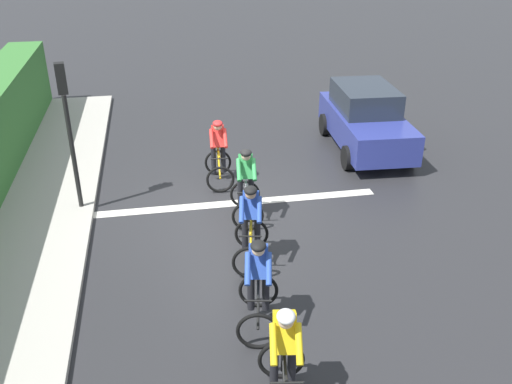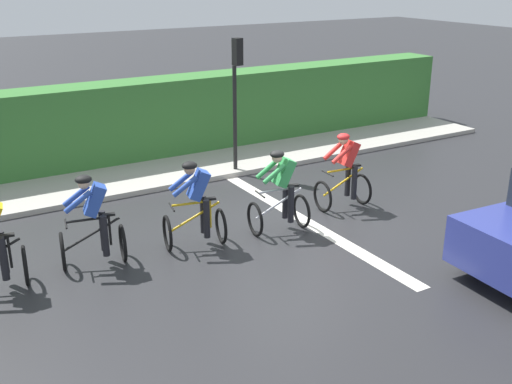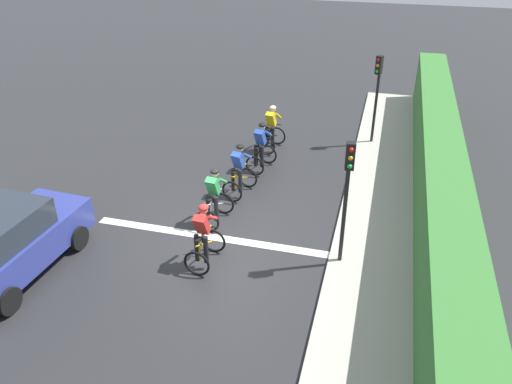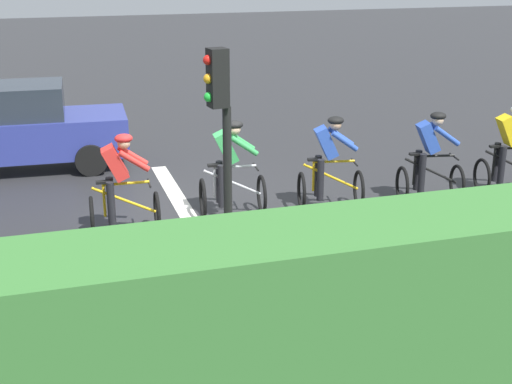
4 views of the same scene
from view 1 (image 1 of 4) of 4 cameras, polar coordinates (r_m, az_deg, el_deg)
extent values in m
plane|color=#28282B|center=(12.73, -2.67, -1.73)|extent=(80.00, 80.00, 0.00)
cube|color=#ADA89E|center=(11.31, -24.25, -8.03)|extent=(2.80, 21.97, 0.12)
cube|color=silver|center=(12.94, -2.83, -1.19)|extent=(7.00, 0.30, 0.01)
torus|color=black|center=(8.33, 2.59, -16.78)|extent=(0.68, 0.17, 0.68)
cylinder|color=black|center=(7.79, 2.88, -18.04)|extent=(0.20, 0.98, 0.51)
cylinder|color=black|center=(8.00, 2.73, -16.36)|extent=(0.04, 0.04, 0.55)
cylinder|color=black|center=(7.57, 2.95, -16.83)|extent=(0.16, 0.71, 0.04)
cube|color=black|center=(7.80, 2.78, -14.78)|extent=(0.13, 0.23, 0.04)
cylinder|color=black|center=(7.33, 3.15, -18.90)|extent=(0.42, 0.10, 0.03)
cube|color=yellow|center=(7.45, 2.93, -14.10)|extent=(0.36, 0.45, 0.57)
sphere|color=beige|center=(7.13, 3.08, -13.03)|extent=(0.20, 0.20, 0.20)
ellipsoid|color=silver|center=(7.08, 3.09, -12.59)|extent=(0.28, 0.31, 0.14)
cylinder|color=black|center=(7.96, 3.67, -17.06)|extent=(0.12, 0.12, 0.74)
cylinder|color=black|center=(7.94, 1.87, -17.12)|extent=(0.12, 0.12, 0.74)
cylinder|color=yellow|center=(7.21, 4.42, -15.23)|extent=(0.16, 0.49, 0.37)
cylinder|color=yellow|center=(7.19, 1.78, -15.30)|extent=(0.16, 0.49, 0.37)
torus|color=black|center=(8.78, 0.21, -14.05)|extent=(0.68, 0.19, 0.68)
torus|color=black|center=(9.57, 0.25, -10.04)|extent=(0.68, 0.19, 0.68)
cylinder|color=black|center=(9.01, 0.23, -10.72)|extent=(0.23, 0.98, 0.51)
cylinder|color=black|center=(9.24, 0.24, -9.44)|extent=(0.04, 0.04, 0.55)
cylinder|color=black|center=(8.81, 0.23, -9.50)|extent=(0.18, 0.71, 0.04)
cube|color=black|center=(9.07, 0.25, -7.94)|extent=(0.14, 0.23, 0.04)
cylinder|color=black|center=(8.54, 0.22, -11.06)|extent=(0.42, 0.11, 0.03)
cube|color=#2D51B7|center=(8.73, 0.24, -7.09)|extent=(0.37, 0.46, 0.57)
sphere|color=beige|center=(8.43, 0.24, -5.92)|extent=(0.20, 0.20, 0.20)
ellipsoid|color=black|center=(8.40, 0.24, -5.52)|extent=(0.29, 0.32, 0.14)
cylinder|color=black|center=(9.19, 1.00, -10.03)|extent=(0.12, 0.12, 0.74)
cylinder|color=black|center=(9.19, -0.52, -10.03)|extent=(0.12, 0.12, 0.74)
cylinder|color=#2D51B7|center=(8.47, 1.32, -7.87)|extent=(0.18, 0.49, 0.37)
cylinder|color=#2D51B7|center=(8.47, -0.86, -7.86)|extent=(0.18, 0.49, 0.37)
torus|color=black|center=(10.25, -0.59, -7.24)|extent=(0.68, 0.19, 0.68)
torus|color=black|center=(11.11, -0.46, -4.29)|extent=(0.68, 0.19, 0.68)
cylinder|color=gold|center=(10.54, -0.52, -4.56)|extent=(0.24, 0.98, 0.51)
cylinder|color=gold|center=(10.79, -0.49, -3.60)|extent=(0.04, 0.04, 0.55)
cylinder|color=gold|center=(10.36, -0.54, -3.41)|extent=(0.18, 0.71, 0.04)
cube|color=black|center=(10.64, -0.49, -2.23)|extent=(0.14, 0.24, 0.04)
cylinder|color=black|center=(10.06, -0.58, -4.56)|extent=(0.42, 0.11, 0.03)
cube|color=#2D51B7|center=(10.32, -0.53, -1.33)|extent=(0.37, 0.46, 0.57)
sphere|color=tan|center=(10.04, -0.55, -0.18)|extent=(0.20, 0.20, 0.20)
ellipsoid|color=black|center=(10.01, -0.55, 0.17)|extent=(0.29, 0.32, 0.14)
cylinder|color=black|center=(10.72, 0.14, -4.08)|extent=(0.12, 0.12, 0.74)
cylinder|color=black|center=(10.73, -1.14, -4.07)|extent=(0.12, 0.12, 0.74)
cylinder|color=#2D51B7|center=(10.04, 0.35, -1.83)|extent=(0.18, 0.49, 0.37)
cylinder|color=#2D51B7|center=(10.05, -1.48, -1.82)|extent=(0.18, 0.49, 0.37)
torus|color=black|center=(11.72, -0.85, -2.49)|extent=(0.68, 0.13, 0.68)
torus|color=black|center=(12.62, -1.14, -0.22)|extent=(0.68, 0.13, 0.68)
cylinder|color=silver|center=(12.05, -1.01, -0.26)|extent=(0.15, 0.99, 0.51)
cylinder|color=silver|center=(12.31, -1.09, 0.49)|extent=(0.04, 0.04, 0.55)
cylinder|color=silver|center=(11.88, -1.00, 0.80)|extent=(0.12, 0.71, 0.04)
cube|color=black|center=(12.18, -1.11, 1.73)|extent=(0.12, 0.23, 0.04)
cylinder|color=black|center=(11.58, -0.90, -0.08)|extent=(0.42, 0.08, 0.03)
cube|color=green|center=(11.87, -1.06, 2.62)|extent=(0.34, 0.44, 0.57)
sphere|color=beige|center=(11.61, -1.03, 3.71)|extent=(0.20, 0.20, 0.20)
ellipsoid|color=black|center=(11.58, -1.03, 4.03)|extent=(0.27, 0.30, 0.14)
cylinder|color=black|center=(12.25, -0.50, 0.11)|extent=(0.12, 0.12, 0.74)
cylinder|color=black|center=(12.24, -1.62, 0.08)|extent=(0.12, 0.12, 0.74)
cylinder|color=green|center=(11.60, -0.19, 2.31)|extent=(0.14, 0.48, 0.37)
cylinder|color=green|center=(11.59, -1.77, 2.26)|extent=(0.14, 0.48, 0.37)
torus|color=black|center=(13.33, -3.66, 1.27)|extent=(0.68, 0.10, 0.68)
torus|color=black|center=(14.25, -3.91, 3.03)|extent=(0.68, 0.10, 0.68)
cylinder|color=gold|center=(13.68, -3.82, 3.13)|extent=(0.11, 0.99, 0.51)
cylinder|color=gold|center=(13.95, -3.90, 3.73)|extent=(0.04, 0.04, 0.55)
cylinder|color=gold|center=(13.53, -3.84, 4.11)|extent=(0.09, 0.72, 0.04)
cube|color=black|center=(13.84, -3.93, 4.85)|extent=(0.11, 0.23, 0.04)
cylinder|color=black|center=(13.21, -3.75, 3.42)|extent=(0.42, 0.06, 0.03)
cube|color=red|center=(13.54, -3.92, 5.71)|extent=(0.33, 0.43, 0.57)
sphere|color=tan|center=(13.29, -3.93, 6.72)|extent=(0.20, 0.20, 0.20)
ellipsoid|color=red|center=(13.27, -3.94, 7.00)|extent=(0.26, 0.29, 0.14)
cylinder|color=black|center=(13.88, -3.37, 3.43)|extent=(0.12, 0.12, 0.74)
cylinder|color=black|center=(13.87, -4.36, 3.37)|extent=(0.12, 0.12, 0.74)
cylinder|color=red|center=(13.26, -3.17, 5.51)|extent=(0.12, 0.48, 0.37)
cylinder|color=red|center=(13.25, -4.56, 5.45)|extent=(0.12, 0.48, 0.37)
cube|color=navy|center=(15.97, 11.12, 6.66)|extent=(1.92, 4.18, 0.80)
cube|color=#262D38|center=(15.97, 11.09, 9.43)|extent=(1.61, 2.21, 0.66)
cylinder|color=black|center=(15.29, 15.39, 3.72)|extent=(0.25, 0.65, 0.64)
cylinder|color=black|center=(14.75, 9.37, 3.48)|extent=(0.25, 0.65, 0.64)
cylinder|color=black|center=(17.49, 12.39, 7.00)|extent=(0.25, 0.65, 0.64)
cylinder|color=black|center=(17.02, 7.05, 6.87)|extent=(0.25, 0.65, 0.64)
cube|color=#EAEACC|center=(14.36, 15.48, 4.27)|extent=(0.28, 0.09, 0.16)
cube|color=#EAEACC|center=(14.01, 11.60, 4.14)|extent=(0.28, 0.09, 0.16)
cylinder|color=black|center=(12.68, -18.16, 3.55)|extent=(0.10, 0.10, 2.70)
cube|color=black|center=(12.25, -19.30, 10.90)|extent=(0.23, 0.23, 0.64)
sphere|color=red|center=(12.31, -19.46, 11.92)|extent=(0.11, 0.11, 0.11)
sphere|color=orange|center=(12.36, -19.32, 11.03)|extent=(0.11, 0.11, 0.11)
sphere|color=green|center=(12.41, -19.18, 10.14)|extent=(0.11, 0.11, 0.11)
camera|label=2|loc=(12.06, 58.47, 8.85)|focal=43.43mm
camera|label=3|loc=(22.31, -19.57, 30.06)|focal=35.87mm
camera|label=4|loc=(16.58, -46.18, 12.95)|focal=49.94mm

